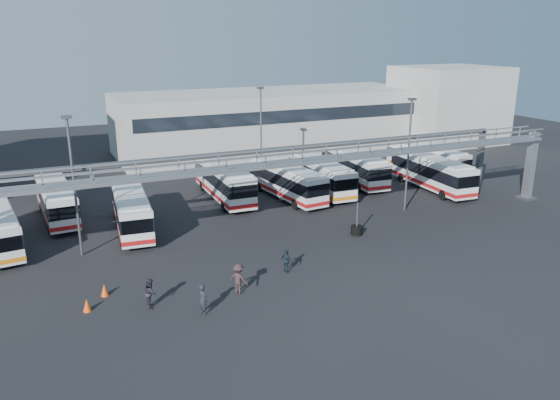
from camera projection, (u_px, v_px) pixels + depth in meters
name	position (u px, v px, depth m)	size (l,w,h in m)	color
ground	(327.00, 259.00, 39.22)	(140.00, 140.00, 0.00)	black
gantry	(292.00, 167.00, 42.73)	(51.40, 5.15, 7.10)	#909398
warehouse	(270.00, 120.00, 75.90)	(42.00, 14.00, 8.00)	#9E9E99
building_right	(448.00, 105.00, 80.48)	(14.00, 12.00, 11.00)	#B2B2AD
light_pole_left	(74.00, 179.00, 38.21)	(0.70, 0.35, 10.21)	#4C4F54
light_pole_mid	(409.00, 149.00, 48.38)	(0.70, 0.35, 10.21)	#4C4F54
light_pole_back	(261.00, 129.00, 58.30)	(0.70, 0.35, 10.21)	#4C4F54
bus_1	(56.00, 200.00, 47.19)	(3.12, 10.60, 3.18)	silver
bus_2	(131.00, 209.00, 44.50)	(3.36, 10.86, 3.25)	silver
bus_4	(224.00, 180.00, 52.87)	(2.92, 11.65, 3.52)	silver
bus_5	(287.00, 180.00, 53.11)	(3.63, 11.14, 3.32)	silver
bus_6	(321.00, 175.00, 55.29)	(3.01, 11.01, 3.31)	silver
bus_7	(354.00, 166.00, 58.82)	(3.49, 11.49, 3.44)	silver
bus_8	(432.00, 172.00, 56.17)	(3.25, 11.43, 3.43)	silver
bus_9	(427.00, 159.00, 62.55)	(4.40, 10.60, 3.14)	silver
pedestrian_a	(203.00, 299.00, 31.27)	(0.68, 0.44, 1.85)	black
pedestrian_b	(151.00, 293.00, 32.12)	(0.86, 0.67, 1.78)	#241F2B
pedestrian_c	(239.00, 279.00, 33.78)	(1.25, 0.72, 1.94)	#332224
pedestrian_d	(286.00, 261.00, 36.79)	(0.97, 0.40, 1.65)	#1A272F
cone_left	(105.00, 290.00, 33.61)	(0.49, 0.49, 0.77)	#F74A0D
cone_right	(87.00, 305.00, 31.72)	(0.49, 0.49, 0.78)	#F74A0D
tire_stack	(357.00, 229.00, 43.84)	(0.94, 0.94, 2.69)	black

